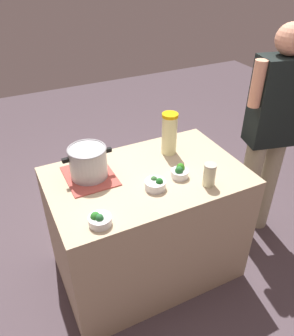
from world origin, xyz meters
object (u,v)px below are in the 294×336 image
broccoli_bowl_front (180,172)px  broccoli_bowl_center (155,184)px  cooking_pot (88,162)px  mason_jar (209,175)px  broccoli_bowl_back (99,220)px  person_cook (270,133)px  lemonade_pitcher (169,133)px

broccoli_bowl_front → broccoli_bowl_center: (-0.19, -0.04, -0.00)m
cooking_pot → mason_jar: 0.72m
broccoli_bowl_front → mason_jar: bearing=-52.9°
mason_jar → broccoli_bowl_back: (-0.69, -0.03, -0.04)m
broccoli_bowl_center → person_cook: person_cook is taller
broccoli_bowl_back → person_cook: bearing=11.4°
broccoli_bowl_center → person_cook: size_ratio=0.07×
broccoli_bowl_center → broccoli_bowl_back: (-0.40, -0.14, -0.00)m
person_cook → broccoli_bowl_center: bearing=-172.0°
cooking_pot → broccoli_bowl_center: size_ratio=2.43×
broccoli_bowl_front → person_cook: person_cook is taller
broccoli_bowl_center → broccoli_bowl_front: bearing=11.4°
lemonade_pitcher → mason_jar: lemonade_pitcher is taller
mason_jar → lemonade_pitcher: bearing=94.0°
cooking_pot → broccoli_bowl_back: cooking_pot is taller
mason_jar → broccoli_bowl_front: mason_jar is taller
cooking_pot → broccoli_bowl_back: 0.44m
mason_jar → broccoli_bowl_front: 0.19m
lemonade_pitcher → broccoli_bowl_front: lemonade_pitcher is taller
mason_jar → broccoli_bowl_center: (-0.30, 0.11, -0.04)m
broccoli_bowl_back → lemonade_pitcher: bearing=34.8°
broccoli_bowl_center → person_cook: (1.00, 0.14, 0.03)m
lemonade_pitcher → broccoli_bowl_front: 0.31m
broccoli_bowl_center → broccoli_bowl_back: 0.42m
broccoli_bowl_front → person_cook: (0.81, 0.10, 0.03)m
broccoli_bowl_back → cooking_pot: bearing=78.4°
lemonade_pitcher → mason_jar: size_ratio=2.00×
mason_jar → cooking_pot: bearing=147.1°
cooking_pot → broccoli_bowl_back: bearing=-101.6°
cooking_pot → broccoli_bowl_center: bearing=-42.5°
broccoli_bowl_front → broccoli_bowl_back: bearing=-162.9°
lemonade_pitcher → broccoli_bowl_center: size_ratio=2.32×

